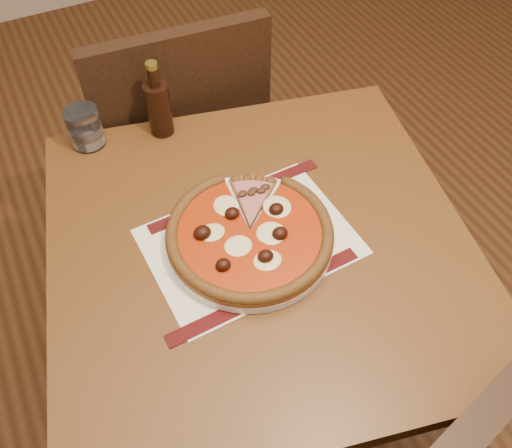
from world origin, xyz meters
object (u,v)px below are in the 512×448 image
Objects in this scene: chair_far at (179,139)px; plate at (250,238)px; water_glass at (85,127)px; bottle at (159,106)px; pizza at (250,232)px; table at (260,271)px.

plate is at bearing 88.98° from chair_far.
water_glass is 0.50× the size of bottle.
bottle is at bearing 95.50° from plate.
chair_far is 0.36m from bottle.
pizza is at bearing -64.48° from water_glass.
chair_far is at bearing 86.44° from table.
plate is at bearing -84.50° from bottle.
bottle is at bearing 69.02° from chair_far.
pizza is at bearing 159.72° from table.
chair_far is 2.95× the size of pizza.
table is 0.59m from chair_far.
chair_far reaches higher than water_glass.
plate is 0.02m from pizza.
water_glass is (-0.20, 0.41, 0.03)m from plate.
bottle is (-0.09, -0.19, 0.29)m from chair_far.
chair_far is at bearing 84.42° from pizza.
water_glass is (-0.25, -0.15, 0.26)m from chair_far.
chair_far reaches higher than bottle.
water_glass is (-0.20, 0.41, 0.01)m from pizza.
water_glass is at bearing 36.02° from chair_far.
water_glass reaches higher than table.
bottle reaches higher than plate.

